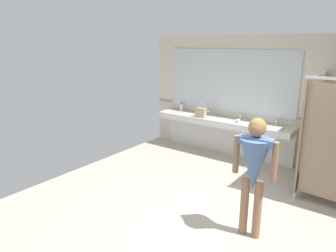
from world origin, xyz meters
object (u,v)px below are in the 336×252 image
Objects in this scene: person_standing at (254,164)px; paper_cup at (238,121)px; handbag at (201,112)px; soap_dispenser at (182,107)px.

paper_cup is (-1.30, 2.44, -0.13)m from person_standing.
handbag is at bearing 132.59° from person_standing.
paper_cup is at bearing -9.01° from soap_dispenser.
person_standing is 4.68× the size of handbag.
soap_dispenser is (-0.73, 0.29, -0.02)m from handbag.
handbag reaches higher than paper_cup.
handbag reaches higher than soap_dispenser.
paper_cup is (0.92, 0.03, -0.08)m from handbag.
person_standing is 7.42× the size of soap_dispenser.
handbag is 4.17× the size of paper_cup.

